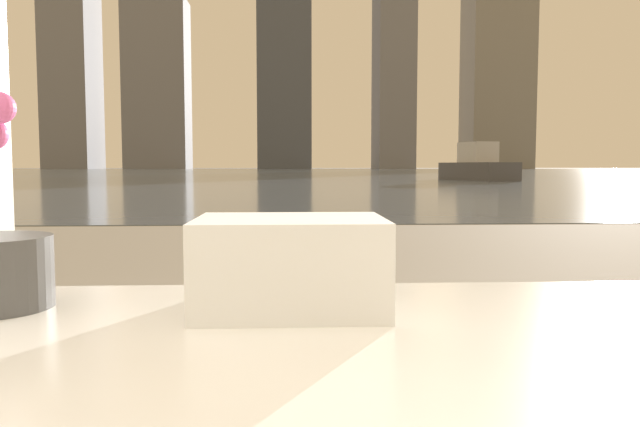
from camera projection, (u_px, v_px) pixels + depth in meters
towel_stack at (291, 264)px, 0.81m from camera, size 0.24×0.19×0.12m
harbor_water at (293, 172)px, 61.79m from camera, size 180.00×110.00×0.01m
harbor_boat_2 at (477, 167)px, 27.64m from camera, size 2.54×4.73×1.69m
skyline_tower_0 at (71, 46)px, 113.97m from camera, size 8.24×11.01×44.98m
skyline_tower_1 at (157, 85)px, 115.22m from camera, size 11.28×8.38×30.98m
skyline_tower_4 at (499, 4)px, 116.96m from camera, size 11.61×10.37×61.91m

